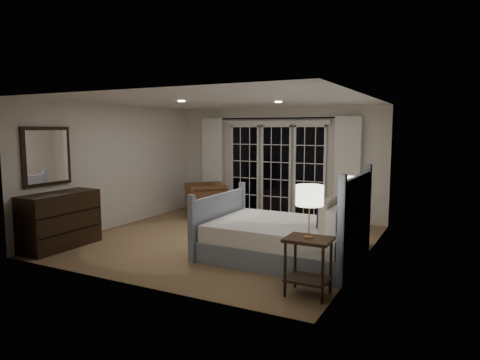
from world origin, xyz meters
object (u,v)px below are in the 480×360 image
at_px(bed, 286,237).
at_px(lamp_left, 310,196).
at_px(dresser, 60,220).
at_px(lamp_right, 351,184).
at_px(nightstand_right, 350,224).
at_px(armchair, 206,200).
at_px(nightstand_left, 308,257).

relative_size(bed, lamp_left, 3.61).
bearing_deg(lamp_left, dresser, 178.88).
bearing_deg(lamp_right, dresser, -151.80).
bearing_deg(nightstand_right, bed, -121.42).
height_order(bed, armchair, bed).
height_order(lamp_left, dresser, lamp_left).
xyz_separation_m(lamp_right, armchair, (-3.51, 0.96, -0.69)).
relative_size(lamp_left, armchair, 0.74).
xyz_separation_m(nightstand_left, armchair, (-3.57, 3.39, -0.08)).
distance_m(lamp_left, armchair, 4.99).
bearing_deg(lamp_left, armchair, 136.50).
height_order(bed, lamp_right, bed).
bearing_deg(nightstand_left, bed, 121.80).
xyz_separation_m(lamp_right, dresser, (-4.36, -2.34, -0.61)).
bearing_deg(lamp_left, lamp_right, 91.39).
distance_m(bed, nightstand_right, 1.38).
height_order(nightstand_left, armchair, armchair).
bearing_deg(lamp_right, bed, -121.42).
bearing_deg(lamp_right, nightstand_right, 0.00).
bearing_deg(dresser, lamp_left, -1.12).
xyz_separation_m(bed, dresser, (-3.64, -1.16, 0.13)).
relative_size(bed, nightstand_left, 3.25).
bearing_deg(lamp_right, armchair, 164.66).
height_order(nightstand_left, lamp_right, lamp_right).
xyz_separation_m(nightstand_right, dresser, (-4.36, -2.34, 0.09)).
xyz_separation_m(lamp_left, dresser, (-4.42, 0.09, -0.75)).
xyz_separation_m(bed, nightstand_right, (0.72, 1.17, 0.05)).
distance_m(bed, lamp_left, 1.72).
distance_m(bed, nightstand_left, 1.48).
xyz_separation_m(nightstand_left, lamp_right, (-0.06, 2.42, 0.61)).
bearing_deg(armchair, lamp_left, 3.01).
distance_m(nightstand_right, dresser, 4.95).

